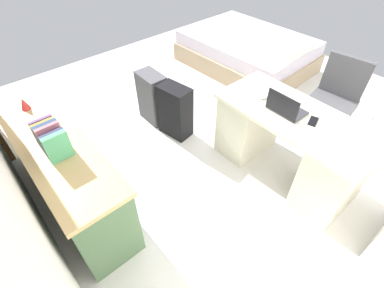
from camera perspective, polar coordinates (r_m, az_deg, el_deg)
ground_plane at (r=3.58m, az=5.32°, el=4.00°), size 5.41×5.41×0.00m
desk at (r=2.88m, az=18.60°, el=0.03°), size 1.45×0.68×0.74m
office_chair at (r=3.51m, az=26.04°, el=6.91°), size 0.52×0.52×0.94m
credenza at (r=2.75m, az=-24.31°, el=-4.76°), size 1.80×0.48×0.76m
bed at (r=4.79m, az=11.03°, el=17.75°), size 1.95×1.47×0.58m
suitcase_black at (r=3.26m, az=-3.38°, el=6.57°), size 0.39×0.28×0.62m
suitcase_spare_grey at (r=3.50m, az=-7.89°, el=9.15°), size 0.36×0.23×0.63m
laptop at (r=2.63m, az=18.14°, el=6.87°), size 0.31×0.23×0.21m
computer_mouse at (r=2.79m, az=14.23°, el=9.18°), size 0.06×0.10×0.03m
cell_phone_near_laptop at (r=2.63m, az=23.08°, el=4.23°), size 0.11×0.15×0.01m
desk_lamp at (r=2.39m, az=31.57°, el=4.20°), size 0.16×0.11×0.34m
book_row at (r=2.31m, az=-26.26°, el=0.96°), size 0.32×0.17×0.23m
figurine_small at (r=2.90m, az=-30.58°, el=6.96°), size 0.08×0.08×0.11m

